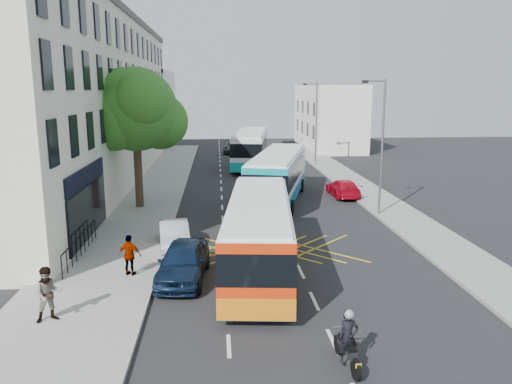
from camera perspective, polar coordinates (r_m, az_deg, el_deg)
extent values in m
plane|color=black|center=(18.79, 6.68, -12.28)|extent=(120.00, 120.00, 0.00)
cube|color=gray|center=(33.09, -13.11, -1.74)|extent=(5.00, 70.00, 0.15)
cube|color=gray|center=(34.48, 14.19, -1.25)|extent=(3.00, 70.00, 0.15)
cube|color=beige|center=(42.66, -19.04, 9.62)|extent=(8.00, 45.00, 13.00)
cube|color=#59544C|center=(43.01, -19.67, 18.63)|extent=(8.30, 45.00, 0.50)
cube|color=black|center=(26.00, -18.87, 1.77)|extent=(0.12, 7.00, 0.90)
cube|color=black|center=(26.35, -18.61, -2.09)|extent=(0.12, 7.00, 2.60)
cube|color=silver|center=(72.63, -12.97, 9.40)|extent=(8.00, 20.00, 10.00)
cube|color=silver|center=(66.51, 8.20, 8.53)|extent=(6.00, 18.00, 8.00)
cylinder|color=#382619|center=(32.64, -13.29, 2.14)|extent=(0.50, 0.50, 4.40)
sphere|color=#22611B|center=(32.24, -13.63, 9.17)|extent=(5.20, 5.20, 5.20)
sphere|color=#22611B|center=(32.88, -10.91, 7.93)|extent=(3.60, 3.60, 3.60)
sphere|color=#22611B|center=(31.89, -15.90, 7.95)|extent=(3.80, 3.80, 3.80)
sphere|color=#22611B|center=(30.85, -12.95, 10.21)|extent=(3.40, 3.40, 3.40)
sphere|color=#22611B|center=(33.43, -14.80, 10.91)|extent=(3.20, 3.20, 3.20)
cylinder|color=slate|center=(30.62, 14.21, 4.88)|extent=(0.14, 0.14, 8.00)
cylinder|color=slate|center=(30.24, 13.48, 12.25)|extent=(1.20, 0.10, 0.10)
cube|color=black|center=(30.06, 12.36, 12.21)|extent=(0.35, 0.15, 0.18)
cylinder|color=slate|center=(49.90, 6.90, 7.69)|extent=(0.14, 0.14, 8.00)
cylinder|color=slate|center=(49.67, 6.32, 12.19)|extent=(1.20, 0.10, 0.10)
cube|color=black|center=(49.56, 5.62, 12.15)|extent=(0.35, 0.15, 0.18)
cube|color=silver|center=(21.07, 0.35, -4.67)|extent=(3.57, 11.16, 2.64)
cube|color=silver|center=(20.72, 0.36, -1.03)|extent=(3.35, 10.92, 0.12)
cube|color=black|center=(20.96, 0.35, -3.69)|extent=(3.64, 11.22, 1.10)
cube|color=orange|center=(21.34, 0.35, -7.05)|extent=(3.63, 11.21, 0.75)
cube|color=red|center=(15.90, 0.02, -10.15)|extent=(2.53, 0.35, 2.49)
cube|color=#FF0C0C|center=(16.22, -3.58, -12.41)|extent=(0.25, 0.08, 0.25)
cube|color=#FF0C0C|center=(16.18, 3.64, -12.47)|extent=(0.25, 0.08, 0.25)
cylinder|color=black|center=(24.33, -2.49, -5.41)|extent=(0.37, 0.92, 0.90)
cylinder|color=black|center=(24.30, 3.42, -5.45)|extent=(0.37, 0.92, 0.90)
cylinder|color=black|center=(18.08, -3.88, -11.67)|extent=(0.37, 0.92, 0.90)
cylinder|color=black|center=(18.03, 4.20, -11.74)|extent=(0.37, 0.92, 0.90)
cube|color=silver|center=(34.32, 2.55, 1.96)|extent=(5.57, 12.06, 2.83)
cube|color=silver|center=(34.10, 2.57, 4.40)|extent=(5.30, 11.78, 0.13)
cube|color=black|center=(34.26, 2.56, 2.63)|extent=(5.64, 12.13, 1.18)
cube|color=#0B7191|center=(34.50, 2.54, 0.35)|extent=(5.63, 12.12, 0.80)
cube|color=#0C939D|center=(28.63, 0.97, 0.05)|extent=(2.65, 0.78, 2.67)
cube|color=#FF0C0C|center=(28.97, -1.16, -1.32)|extent=(0.26, 0.12, 0.25)
cube|color=#FF0C0C|center=(28.63, 3.11, -1.50)|extent=(0.26, 0.12, 0.25)
cylinder|color=black|center=(37.87, 1.18, 0.89)|extent=(0.53, 1.01, 0.96)
cylinder|color=black|center=(37.55, 5.22, 0.75)|extent=(0.53, 1.01, 0.96)
cylinder|color=black|center=(30.97, -0.91, -1.58)|extent=(0.53, 1.01, 0.96)
cylinder|color=black|center=(30.58, 4.01, -1.78)|extent=(0.53, 1.01, 0.96)
cube|color=silver|center=(49.60, -0.61, 5.10)|extent=(4.43, 12.52, 2.95)
cube|color=silver|center=(49.44, -0.61, 6.86)|extent=(4.17, 12.24, 0.13)
cube|color=black|center=(49.55, -0.61, 5.58)|extent=(4.50, 12.58, 1.23)
cube|color=#0DA7A3|center=(49.73, -0.60, 3.92)|extent=(4.48, 12.57, 0.84)
cube|color=white|center=(43.56, -1.16, 4.20)|extent=(2.81, 0.48, 2.78)
cube|color=#FF0C0C|center=(43.77, -2.65, 3.20)|extent=(0.26, 0.09, 0.25)
cube|color=#FF0C0C|center=(43.59, 0.34, 3.17)|extent=(0.26, 0.09, 0.25)
cylinder|color=black|center=(53.19, -1.85, 4.06)|extent=(0.45, 1.04, 1.00)
cylinder|color=black|center=(53.01, 1.15, 4.04)|extent=(0.45, 1.04, 1.00)
cylinder|color=black|center=(45.84, -2.70, 2.81)|extent=(0.45, 1.04, 1.00)
cylinder|color=black|center=(45.63, 0.78, 2.78)|extent=(0.45, 1.04, 1.00)
cylinder|color=black|center=(14.33, 11.36, -19.31)|extent=(0.17, 0.58, 0.58)
cylinder|color=black|center=(15.42, 9.41, -16.84)|extent=(0.17, 0.58, 0.58)
cube|color=black|center=(14.74, 10.38, -17.12)|extent=(0.31, 1.10, 0.20)
cube|color=black|center=(14.85, 10.09, -16.17)|extent=(0.29, 0.43, 0.18)
cube|color=black|center=(14.50, 10.73, -17.12)|extent=(0.28, 0.47, 0.09)
cylinder|color=slate|center=(15.22, 9.52, -15.79)|extent=(0.10, 0.40, 0.76)
cylinder|color=slate|center=(14.97, 9.74, -14.94)|extent=(0.54, 0.09, 0.04)
cube|color=gold|center=(14.11, 11.64, -18.89)|extent=(0.16, 0.04, 0.12)
imported|color=black|center=(14.54, 10.50, -15.98)|extent=(0.60, 0.43, 1.55)
sphere|color=#99999E|center=(14.24, 10.61, -13.61)|extent=(0.27, 0.27, 0.27)
imported|color=#0D1B35|center=(20.55, -8.31, -7.85)|extent=(2.25, 4.70, 1.55)
imported|color=#ACB0B4|center=(24.53, -9.32, -4.93)|extent=(1.91, 4.10, 1.30)
imported|color=red|center=(36.28, 9.93, 0.45)|extent=(1.84, 4.31, 1.24)
imported|color=#46494E|center=(60.22, -2.43, 5.19)|extent=(3.08, 5.57, 1.48)
imported|color=#979A9E|center=(58.21, 4.15, 4.95)|extent=(2.16, 4.50, 1.48)
imported|color=black|center=(61.73, 3.69, 5.29)|extent=(1.58, 4.21, 1.37)
imported|color=gray|center=(17.85, -22.62, -10.73)|extent=(1.10, 0.99, 1.85)
imported|color=gray|center=(21.02, -14.23, -7.02)|extent=(1.06, 0.67, 1.69)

